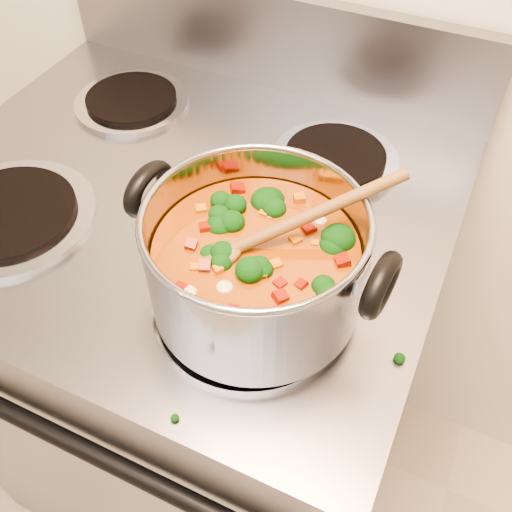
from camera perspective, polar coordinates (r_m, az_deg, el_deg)
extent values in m
cube|color=gray|center=(1.19, -5.32, -10.01)|extent=(0.77, 0.67, 0.92)
cube|color=gray|center=(1.02, 1.37, 20.85)|extent=(0.77, 0.03, 0.16)
cylinder|color=black|center=(0.78, -19.88, -16.23)|extent=(0.65, 0.02, 0.02)
cylinder|color=#A5A5AD|center=(0.85, -23.35, 3.67)|extent=(0.23, 0.23, 0.01)
cylinder|color=black|center=(0.85, -23.51, 4.05)|extent=(0.18, 0.18, 0.01)
cylinder|color=#A5A5AD|center=(0.68, -0.64, -5.02)|extent=(0.23, 0.23, 0.01)
cylinder|color=black|center=(0.68, -0.64, -4.62)|extent=(0.18, 0.18, 0.01)
cylinder|color=#A5A5AD|center=(1.02, -12.30, 14.78)|extent=(0.19, 0.19, 0.01)
cylinder|color=black|center=(1.02, -12.37, 15.16)|extent=(0.15, 0.15, 0.01)
cylinder|color=#A5A5AD|center=(0.88, 7.90, 9.51)|extent=(0.19, 0.19, 0.01)
cylinder|color=black|center=(0.88, 7.96, 9.92)|extent=(0.15, 0.15, 0.01)
cylinder|color=#95959C|center=(0.62, 0.00, -0.45)|extent=(0.24, 0.24, 0.13)
torus|color=#95959C|center=(0.58, 0.00, 3.78)|extent=(0.24, 0.24, 0.01)
cylinder|color=#8C3C0C|center=(0.64, 0.00, -1.71)|extent=(0.22, 0.22, 0.09)
torus|color=black|center=(0.65, -10.65, 6.57)|extent=(0.03, 0.08, 0.08)
torus|color=black|center=(0.56, 12.37, -2.85)|extent=(0.03, 0.08, 0.08)
ellipsoid|color=black|center=(0.61, 8.86, 0.09)|extent=(0.04, 0.04, 0.03)
ellipsoid|color=black|center=(0.61, -3.27, 0.52)|extent=(0.04, 0.04, 0.03)
ellipsoid|color=black|center=(0.67, 3.15, 6.19)|extent=(0.04, 0.04, 0.03)
ellipsoid|color=black|center=(0.66, 5.74, 5.06)|extent=(0.04, 0.04, 0.03)
ellipsoid|color=black|center=(0.61, -7.29, 0.52)|extent=(0.04, 0.04, 0.03)
ellipsoid|color=black|center=(0.55, -2.52, -6.43)|extent=(0.04, 0.04, 0.03)
ellipsoid|color=black|center=(0.57, -6.89, -3.96)|extent=(0.04, 0.04, 0.03)
ellipsoid|color=maroon|center=(0.58, -0.18, -1.67)|extent=(0.01, 0.01, 0.01)
ellipsoid|color=maroon|center=(0.62, -7.99, 1.63)|extent=(0.01, 0.01, 0.01)
ellipsoid|color=maroon|center=(0.62, 7.92, 1.51)|extent=(0.01, 0.01, 0.01)
ellipsoid|color=maroon|center=(0.60, -5.86, -0.15)|extent=(0.01, 0.01, 0.01)
ellipsoid|color=maroon|center=(0.64, 8.03, 3.62)|extent=(0.01, 0.01, 0.01)
ellipsoid|color=maroon|center=(0.63, -3.45, 2.67)|extent=(0.01, 0.01, 0.01)
ellipsoid|color=maroon|center=(0.60, -0.92, 0.24)|extent=(0.01, 0.01, 0.01)
ellipsoid|color=maroon|center=(0.61, -5.86, 0.64)|extent=(0.01, 0.01, 0.01)
ellipsoid|color=maroon|center=(0.56, 2.52, -4.64)|extent=(0.01, 0.01, 0.01)
ellipsoid|color=maroon|center=(0.58, 2.43, -2.42)|extent=(0.01, 0.01, 0.01)
ellipsoid|color=maroon|center=(0.60, 8.54, -0.67)|extent=(0.01, 0.01, 0.01)
ellipsoid|color=maroon|center=(0.58, -2.77, -2.86)|extent=(0.01, 0.01, 0.01)
ellipsoid|color=#C15F0A|center=(0.63, 4.97, 3.15)|extent=(0.01, 0.01, 0.01)
ellipsoid|color=#C15F0A|center=(0.66, -2.62, 5.18)|extent=(0.01, 0.01, 0.01)
ellipsoid|color=#C15F0A|center=(0.59, 8.40, -1.65)|extent=(0.01, 0.01, 0.01)
ellipsoid|color=#C15F0A|center=(0.57, 4.79, -4.22)|extent=(0.01, 0.01, 0.01)
ellipsoid|color=#C15F0A|center=(0.57, -6.71, -3.87)|extent=(0.01, 0.01, 0.01)
ellipsoid|color=#C15F0A|center=(0.64, -2.56, 4.23)|extent=(0.01, 0.01, 0.01)
ellipsoid|color=#C15F0A|center=(0.58, -4.78, -2.27)|extent=(0.01, 0.01, 0.01)
ellipsoid|color=#C15F0A|center=(0.56, -4.32, -5.35)|extent=(0.01, 0.01, 0.01)
ellipsoid|color=#C15F0A|center=(0.59, -6.13, -1.88)|extent=(0.01, 0.01, 0.01)
ellipsoid|color=#C15F0A|center=(0.63, 2.05, 2.66)|extent=(0.01, 0.01, 0.01)
ellipsoid|color=#C15F0A|center=(0.66, 2.47, 5.45)|extent=(0.01, 0.01, 0.01)
ellipsoid|color=#C15F0A|center=(0.62, -3.54, 2.10)|extent=(0.01, 0.01, 0.01)
ellipsoid|color=beige|center=(0.56, -3.13, -4.64)|extent=(0.02, 0.02, 0.01)
ellipsoid|color=beige|center=(0.63, 5.53, 2.94)|extent=(0.02, 0.02, 0.01)
ellipsoid|color=beige|center=(0.59, 6.98, -1.19)|extent=(0.02, 0.02, 0.01)
ellipsoid|color=beige|center=(0.62, 0.04, 2.03)|extent=(0.02, 0.02, 0.01)
ellipsoid|color=beige|center=(0.63, -0.93, 2.82)|extent=(0.02, 0.02, 0.01)
ellipsoid|color=beige|center=(0.55, -4.16, -5.69)|extent=(0.02, 0.02, 0.01)
ellipsoid|color=brown|center=(0.60, -4.11, -0.13)|extent=(0.07, 0.07, 0.03)
cylinder|color=brown|center=(0.60, 5.44, 4.04)|extent=(0.17, 0.15, 0.08)
ellipsoid|color=black|center=(0.78, -11.35, 2.79)|extent=(0.01, 0.01, 0.01)
ellipsoid|color=black|center=(0.77, 9.28, 2.11)|extent=(0.01, 0.01, 0.01)
ellipsoid|color=black|center=(0.59, 7.49, -21.00)|extent=(0.01, 0.01, 0.01)
ellipsoid|color=black|center=(0.67, -12.01, -8.44)|extent=(0.01, 0.01, 0.01)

